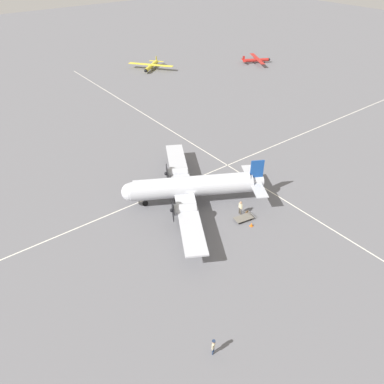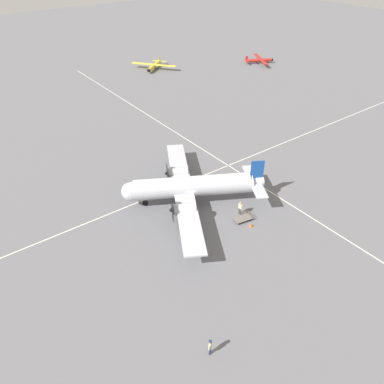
% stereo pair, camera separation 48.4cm
% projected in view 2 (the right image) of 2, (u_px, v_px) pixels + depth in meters
% --- Properties ---
extents(ground_plane, '(300.00, 300.00, 0.00)m').
position_uv_depth(ground_plane, '(192.00, 202.00, 47.29)').
color(ground_plane, slate).
extents(apron_line_eastwest, '(120.00, 0.16, 0.01)m').
position_uv_depth(apron_line_eastwest, '(174.00, 187.00, 49.93)').
color(apron_line_eastwest, silver).
rests_on(apron_line_eastwest, ground_plane).
extents(apron_line_northsouth, '(0.16, 120.00, 0.01)m').
position_uv_depth(apron_line_northsouth, '(247.00, 177.00, 51.96)').
color(apron_line_northsouth, silver).
rests_on(apron_line_northsouth, ground_plane).
extents(airliner_main, '(17.02, 21.45, 5.38)m').
position_uv_depth(airliner_main, '(189.00, 186.00, 45.88)').
color(airliner_main, silver).
rests_on(airliner_main, ground_plane).
extents(crew_foreground, '(0.51, 0.39, 1.69)m').
position_uv_depth(crew_foreground, '(210.00, 346.00, 29.76)').
color(crew_foreground, navy).
rests_on(crew_foreground, ground_plane).
extents(passenger_boarding, '(0.29, 0.63, 1.83)m').
position_uv_depth(passenger_boarding, '(240.00, 207.00, 44.60)').
color(passenger_boarding, '#473D2D').
rests_on(passenger_boarding, ground_plane).
extents(suitcase_near_door, '(0.36, 0.16, 0.49)m').
position_uv_depth(suitcase_near_door, '(247.00, 213.00, 45.05)').
color(suitcase_near_door, brown).
rests_on(suitcase_near_door, ground_plane).
extents(baggage_cart, '(2.40, 1.53, 0.56)m').
position_uv_depth(baggage_cart, '(243.00, 218.00, 44.15)').
color(baggage_cart, '#6B665B').
rests_on(baggage_cart, ground_plane).
extents(light_aircraft_distant, '(8.51, 9.65, 2.14)m').
position_uv_depth(light_aircraft_distant, '(154.00, 66.00, 91.78)').
color(light_aircraft_distant, yellow).
rests_on(light_aircraft_distant, ground_plane).
extents(light_aircraft_taxiing, '(7.30, 9.30, 1.94)m').
position_uv_depth(light_aircraft_taxiing, '(260.00, 60.00, 95.97)').
color(light_aircraft_taxiing, '#B2231E').
rests_on(light_aircraft_taxiing, ground_plane).
extents(traffic_cone, '(0.37, 0.37, 0.49)m').
position_uv_depth(traffic_cone, '(251.00, 225.00, 43.22)').
color(traffic_cone, orange).
rests_on(traffic_cone, ground_plane).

